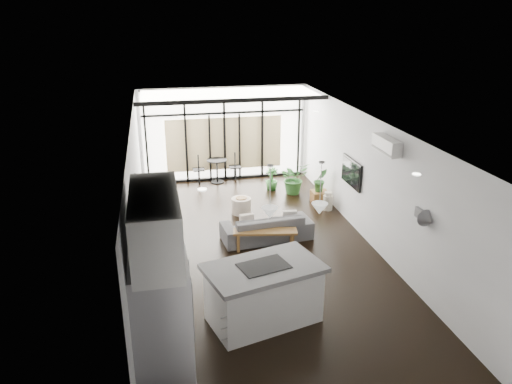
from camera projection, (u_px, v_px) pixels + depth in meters
name	position (u px, v px, depth m)	size (l,w,h in m)	color
floor	(259.00, 250.00, 10.86)	(5.00, 10.00, 0.00)	black
ceiling	(259.00, 124.00, 9.88)	(5.00, 10.00, 0.00)	white
wall_left	(136.00, 199.00, 9.89)	(0.02, 10.00, 2.80)	white
wall_right	(371.00, 182.00, 10.85)	(0.02, 10.00, 2.80)	white
wall_back	(224.00, 134.00, 14.96)	(5.00, 0.02, 2.80)	white
wall_front	(349.00, 336.00, 5.79)	(5.00, 0.02, 2.80)	white
glazing	(225.00, 135.00, 14.85)	(5.00, 0.20, 2.80)	black
skylight	(228.00, 93.00, 13.56)	(4.70, 1.90, 0.06)	white
neighbour_building	(224.00, 144.00, 15.02)	(3.50, 0.02, 1.60)	#CCB480
island	(264.00, 293.00, 8.29)	(1.88, 1.12, 1.03)	white
cooktop	(264.00, 266.00, 8.10)	(0.79, 0.53, 0.01)	black
fridge	(162.00, 329.00, 6.58)	(0.77, 0.96, 1.99)	#ACABB1
appliance_column	(165.00, 293.00, 7.30)	(0.55, 0.57, 2.12)	white
upper_cabinets	(156.00, 225.00, 6.43)	(0.62, 1.75, 0.86)	white
pendant_left	(270.00, 213.00, 7.65)	(0.26, 0.26, 0.18)	white
pendant_right	(319.00, 209.00, 7.80)	(0.26, 0.26, 0.18)	white
sofa	(267.00, 223.00, 11.28)	(2.04, 0.60, 0.80)	#464648
console_bench	(265.00, 240.00, 10.86)	(1.38, 0.34, 0.44)	brown
pouf	(241.00, 206.00, 12.76)	(0.50, 0.50, 0.40)	beige
crate	(320.00, 197.00, 13.44)	(0.43, 0.43, 0.33)	brown
plant_tall	(294.00, 181.00, 14.08)	(0.81, 0.90, 0.70)	#2E672B
plant_med	(271.00, 184.00, 14.38)	(0.37, 0.66, 0.37)	#2E672B
plant_crate	(320.00, 186.00, 13.33)	(0.36, 0.65, 0.29)	#2E672B
milk_can	(328.00, 201.00, 12.96)	(0.25, 0.25, 0.49)	beige
bistro_set	(217.00, 172.00, 14.94)	(1.39, 0.55, 0.67)	black
tv	(352.00, 172.00, 11.80)	(0.05, 1.10, 0.65)	black
ac_unit	(387.00, 145.00, 9.73)	(0.22, 0.90, 0.30)	silver
framed_art	(137.00, 201.00, 9.39)	(0.04, 0.70, 0.90)	black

